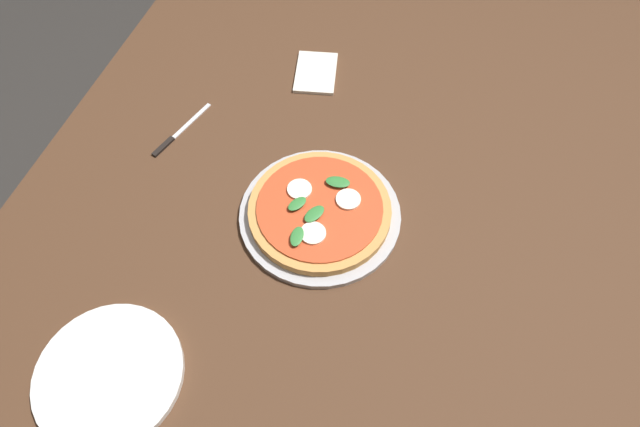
{
  "coord_description": "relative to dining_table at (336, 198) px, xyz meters",
  "views": [
    {
      "loc": [
        0.63,
        0.15,
        1.61
      ],
      "look_at": [
        0.1,
        -0.01,
        0.76
      ],
      "focal_mm": 30.56,
      "sensor_mm": 36.0,
      "label": 1
    }
  ],
  "objects": [
    {
      "name": "ground_plane",
      "position": [
        0.0,
        0.0,
        -0.67
      ],
      "size": [
        6.0,
        6.0,
        0.0
      ],
      "primitive_type": "plane",
      "color": "#2D2B28"
    },
    {
      "name": "dining_table",
      "position": [
        0.0,
        0.0,
        0.0
      ],
      "size": [
        1.52,
        1.19,
        0.75
      ],
      "color": "#4C301E",
      "rests_on": "ground_plane"
    },
    {
      "name": "serving_tray",
      "position": [
        0.1,
        -0.01,
        0.09
      ],
      "size": [
        0.3,
        0.3,
        0.01
      ],
      "primitive_type": "cylinder",
      "color": "#B2B2B7",
      "rests_on": "dining_table"
    },
    {
      "name": "pizza",
      "position": [
        0.1,
        -0.01,
        0.1
      ],
      "size": [
        0.27,
        0.27,
        0.03
      ],
      "color": "tan",
      "rests_on": "serving_tray"
    },
    {
      "name": "plate_white",
      "position": [
        0.49,
        -0.24,
        0.09
      ],
      "size": [
        0.23,
        0.23,
        0.01
      ],
      "primitive_type": "cylinder",
      "color": "white",
      "rests_on": "dining_table"
    },
    {
      "name": "napkin",
      "position": [
        -0.26,
        -0.12,
        0.08
      ],
      "size": [
        0.15,
        0.11,
        0.01
      ],
      "primitive_type": "cube",
      "rotation": [
        0.0,
        0.0,
        0.2
      ],
      "color": "white",
      "rests_on": "dining_table"
    },
    {
      "name": "knife",
      "position": [
        -0.0,
        -0.35,
        0.08
      ],
      "size": [
        0.17,
        0.06,
        0.01
      ],
      "color": "black",
      "rests_on": "dining_table"
    }
  ]
}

